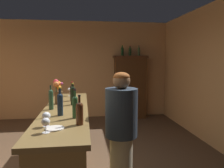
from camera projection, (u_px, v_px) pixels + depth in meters
The scene contains 18 objects.
wall_back at pixel (67, 70), 6.41m from camera, with size 6.01×0.12×2.80m, color tan.
bar_counter at pixel (67, 144), 3.06m from camera, with size 0.59×2.70×1.03m.
display_cabinet at pixel (130, 86), 6.40m from camera, with size 0.96×0.42×1.81m.
wine_bottle_pinot at pixel (72, 92), 3.57m from camera, with size 0.08×0.08×0.31m.
wine_bottle_merlot at pixel (60, 103), 2.61m from camera, with size 0.07×0.07×0.34m.
wine_bottle_malbec at pixel (73, 95), 3.24m from camera, with size 0.07×0.07×0.32m.
wine_bottle_rose at pixel (75, 106), 2.49m from camera, with size 0.06×0.06×0.33m.
wine_bottle_chardonnay at pixel (51, 99), 2.93m from camera, with size 0.06×0.06×0.32m.
wine_bottle_syrah at pixel (80, 112), 2.24m from camera, with size 0.07×0.07×0.31m.
wine_glass_front at pixel (70, 90), 4.05m from camera, with size 0.08×0.08×0.15m.
wine_glass_mid at pixel (46, 123), 1.99m from camera, with size 0.08×0.08×0.14m.
wine_glass_rear at pixel (46, 116), 2.17m from camera, with size 0.08×0.08×0.15m.
flower_arrangement at pixel (58, 92), 3.31m from camera, with size 0.15×0.17×0.37m.
cheese_plate at pixel (55, 128), 2.11m from camera, with size 0.18×0.18×0.01m, color white.
display_bottle_left at pixel (122, 51), 6.26m from camera, with size 0.08×0.08×0.31m.
display_bottle_midleft at pixel (130, 51), 6.29m from camera, with size 0.08×0.08×0.29m.
display_bottle_center at pixel (139, 51), 6.32m from camera, with size 0.07×0.07×0.29m.
bartender at pixel (121, 130), 2.68m from camera, with size 0.39×0.39×1.54m.
Camera 1 is at (0.47, -3.14, 1.69)m, focal length 35.33 mm.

